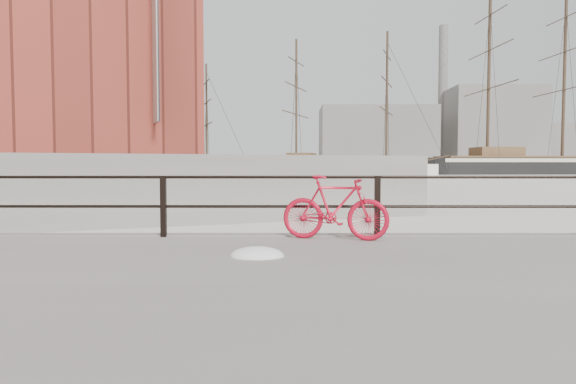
% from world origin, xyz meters
% --- Properties ---
extents(far_quay, '(78.44, 148.07, 1.80)m').
position_xyz_m(far_quay, '(-40.00, 72.00, 0.90)').
color(far_quay, gray).
rests_on(far_quay, ground).
extents(bicycle, '(1.69, 0.68, 1.02)m').
position_xyz_m(bicycle, '(-4.22, -0.47, 0.86)').
color(bicycle, red).
rests_on(bicycle, promenade).
extents(barque_black, '(59.49, 23.88, 33.00)m').
position_xyz_m(barque_black, '(41.41, 78.93, 0.00)').
color(barque_black, black).
rests_on(barque_black, ground).
extents(schooner_mid, '(34.60, 23.04, 22.71)m').
position_xyz_m(schooner_mid, '(3.03, 72.70, 0.00)').
color(schooner_mid, silver).
rests_on(schooner_mid, ground).
extents(schooner_left, '(25.94, 17.47, 18.12)m').
position_xyz_m(schooner_left, '(-23.06, 70.37, 0.00)').
color(schooner_left, white).
rests_on(schooner_left, ground).
extents(workboat_near, '(11.77, 6.14, 7.00)m').
position_xyz_m(workboat_near, '(-24.74, 29.53, 0.00)').
color(workboat_near, black).
rests_on(workboat_near, ground).
extents(workboat_far, '(11.75, 4.19, 7.00)m').
position_xyz_m(workboat_far, '(-31.15, 40.05, 0.00)').
color(workboat_far, black).
rests_on(workboat_far, ground).
extents(apartment_mustard, '(26.02, 22.15, 22.20)m').
position_xyz_m(apartment_mustard, '(-29.49, 40.65, 12.90)').
color(apartment_mustard, gold).
rests_on(apartment_mustard, far_quay).
extents(apartment_cream, '(24.16, 21.40, 21.20)m').
position_xyz_m(apartment_cream, '(-38.11, 61.98, 12.40)').
color(apartment_cream, beige).
rests_on(apartment_cream, far_quay).
extents(apartment_grey, '(26.02, 22.15, 23.20)m').
position_xyz_m(apartment_grey, '(-46.35, 82.38, 13.40)').
color(apartment_grey, '#A6A5A1').
rests_on(apartment_grey, far_quay).
extents(apartment_brick, '(27.87, 22.90, 21.20)m').
position_xyz_m(apartment_brick, '(-54.97, 103.70, 12.40)').
color(apartment_brick, brown).
rests_on(apartment_brick, far_quay).
extents(industrial_west, '(32.00, 18.00, 18.00)m').
position_xyz_m(industrial_west, '(20.00, 140.00, 9.00)').
color(industrial_west, gray).
rests_on(industrial_west, ground).
extents(industrial_mid, '(26.00, 20.00, 24.00)m').
position_xyz_m(industrial_mid, '(55.00, 145.00, 12.00)').
color(industrial_mid, gray).
rests_on(industrial_mid, ground).
extents(industrial_east, '(20.00, 16.00, 14.00)m').
position_xyz_m(industrial_east, '(78.00, 150.00, 7.00)').
color(industrial_east, gray).
rests_on(industrial_east, ground).
extents(smokestack, '(2.80, 2.80, 44.00)m').
position_xyz_m(smokestack, '(42.00, 150.00, 22.00)').
color(smokestack, gray).
rests_on(smokestack, ground).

